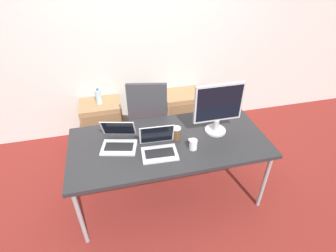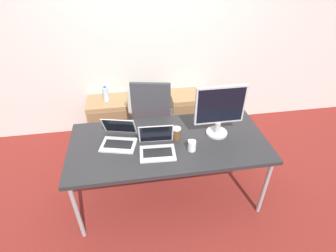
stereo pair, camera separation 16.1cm
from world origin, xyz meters
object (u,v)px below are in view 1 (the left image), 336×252
(laptop_right, at_px, (159,147))
(coffee_cup_brown, at_px, (176,133))
(office_chair, at_px, (149,126))
(cabinet_right, at_px, (182,111))
(mouse, at_px, (190,140))
(coffee_cup_white, at_px, (193,144))
(laptop_left, at_px, (119,141))
(cabinet_left, at_px, (103,122))
(monitor, at_px, (218,108))
(water_bottle, at_px, (99,97))

(laptop_right, relative_size, coffee_cup_brown, 2.61)
(office_chair, distance_m, cabinet_right, 0.71)
(mouse, distance_m, coffee_cup_brown, 0.15)
(laptop_right, distance_m, coffee_cup_brown, 0.25)
(mouse, bearing_deg, coffee_cup_white, -92.33)
(office_chair, height_order, cabinet_right, office_chair)
(laptop_left, xyz_separation_m, mouse, (0.66, -0.11, -0.03))
(office_chair, relative_size, coffee_cup_white, 10.69)
(cabinet_right, bearing_deg, laptop_left, -130.69)
(cabinet_left, xyz_separation_m, coffee_cup_brown, (0.72, -1.16, 0.52))
(monitor, bearing_deg, coffee_cup_white, -145.72)
(cabinet_right, distance_m, water_bottle, 1.20)
(water_bottle, xyz_separation_m, laptop_right, (0.52, -1.30, 0.11))
(laptop_right, bearing_deg, mouse, 12.06)
(office_chair, relative_size, monitor, 2.07)
(office_chair, height_order, laptop_left, office_chair)
(coffee_cup_brown, bearing_deg, monitor, 3.05)
(laptop_left, relative_size, monitor, 0.73)
(office_chair, height_order, coffee_cup_white, office_chair)
(office_chair, bearing_deg, laptop_left, -119.66)
(mouse, xyz_separation_m, coffee_cup_white, (-0.00, -0.11, 0.04))
(water_bottle, xyz_separation_m, mouse, (0.84, -1.24, 0.08))
(water_bottle, distance_m, coffee_cup_white, 1.59)
(cabinet_right, bearing_deg, water_bottle, 179.89)
(office_chair, bearing_deg, monitor, -51.84)
(cabinet_left, xyz_separation_m, monitor, (1.14, -1.13, 0.73))
(office_chair, xyz_separation_m, laptop_right, (-0.06, -0.89, 0.38))
(office_chair, relative_size, coffee_cup_brown, 8.58)
(water_bottle, height_order, laptop_right, laptop_right)
(monitor, distance_m, coffee_cup_brown, 0.47)
(office_chair, bearing_deg, coffee_cup_white, -74.40)
(cabinet_right, height_order, laptop_left, laptop_left)
(cabinet_left, bearing_deg, water_bottle, 90.00)
(laptop_left, bearing_deg, cabinet_right, 49.31)
(monitor, relative_size, mouse, 8.95)
(office_chair, xyz_separation_m, cabinet_right, (0.56, 0.42, -0.12))
(cabinet_right, height_order, mouse, mouse)
(laptop_left, distance_m, laptop_right, 0.39)
(laptop_right, bearing_deg, water_bottle, 111.68)
(laptop_left, bearing_deg, monitor, -0.74)
(laptop_left, relative_size, coffee_cup_brown, 3.01)
(laptop_left, height_order, monitor, monitor)
(monitor, relative_size, coffee_cup_brown, 4.14)
(office_chair, distance_m, mouse, 0.93)
(laptop_right, height_order, mouse, laptop_right)
(office_chair, distance_m, cabinet_left, 0.72)
(laptop_right, height_order, coffee_cup_white, laptop_right)
(monitor, bearing_deg, water_bottle, 135.08)
(cabinet_left, relative_size, laptop_left, 1.52)
(cabinet_left, height_order, laptop_left, laptop_left)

